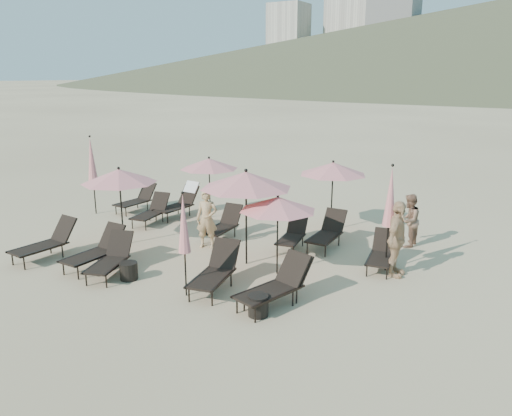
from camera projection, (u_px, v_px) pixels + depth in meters
The scene contains 28 objects.
ground at pixel (193, 291), 11.34m from camera, with size 800.00×800.00×0.00m, color #D6BA8C.
hotel_skyline at pixel (364, 39), 275.87m from camera, with size 109.00×82.00×55.00m.
lounger_0 at pixel (46, 242), 13.26m from camera, with size 0.79×1.79×1.01m.
lounger_1 at pixel (96, 250), 12.66m from camera, with size 0.68×1.72×0.99m.
lounger_2 at pixel (111, 258), 12.18m from camera, with size 1.13×1.73×0.93m.
lounger_3 at pixel (215, 270), 11.33m from camera, with size 1.01×1.83×1.00m.
lounger_4 at pixel (280, 284), 10.64m from camera, with size 1.04×1.79×0.97m.
lounger_5 at pixel (275, 285), 10.52m from camera, with size 1.12×1.87×1.01m.
lounger_6 at pixel (137, 199), 17.95m from camera, with size 0.70×1.66×0.94m.
lounger_7 at pixel (180, 201), 17.28m from camera, with size 0.76×1.82×1.11m.
lounger_8 at pixel (223, 224), 14.93m from camera, with size 0.74×1.65×0.92m.
lounger_9 at pixel (293, 234), 14.09m from camera, with size 0.82×1.56×0.85m.
lounger_10 at pixel (327, 232), 14.14m from camera, with size 0.69×1.70×0.97m.
lounger_11 at pixel (382, 253), 12.61m from camera, with size 0.83×1.60×0.88m.
lounger_12 at pixel (152, 211), 16.42m from camera, with size 0.87×1.68×0.92m.
umbrella_open_0 at pixel (119, 176), 13.96m from camera, with size 2.12×2.12×2.28m.
umbrella_open_1 at pixel (246, 180), 12.43m from camera, with size 2.33×2.33×2.51m.
umbrella_open_2 at pixel (278, 204), 11.89m from camera, with size 1.88×1.88×2.02m.
umbrella_open_3 at pixel (209, 164), 16.75m from camera, with size 1.97×1.97×2.12m.
umbrella_open_4 at pixel (333, 169), 15.29m from camera, with size 2.08×2.08×2.24m.
umbrella_closed_0 at pixel (184, 224), 10.70m from camera, with size 0.28×0.28×2.39m.
umbrella_closed_1 at pixel (390, 197), 12.08m from camera, with size 0.32×0.32×2.71m.
umbrella_closed_2 at pixel (92, 160), 17.20m from camera, with size 0.32×0.32×2.77m.
side_table_0 at pixel (129, 271), 11.95m from camera, with size 0.43×0.43×0.43m, color black.
side_table_1 at pixel (258, 305), 10.14m from camera, with size 0.42×0.42×0.44m, color black.
beachgoer_a at pixel (207, 219), 14.05m from camera, with size 0.61×0.40×1.67m, color tan.
beachgoer_b at pixel (409, 220), 14.15m from camera, with size 0.74×0.58×1.53m, color #90644A.
beachgoer_c at pixel (397, 239), 11.99m from camera, with size 1.10×0.46×1.87m, color tan.
Camera 1 is at (6.67, -8.18, 4.76)m, focal length 35.00 mm.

